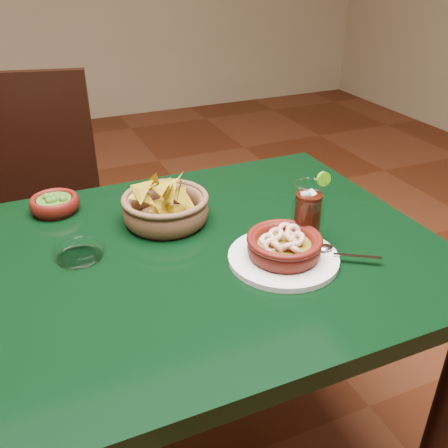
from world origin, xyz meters
name	(u,v)px	position (x,y,z in m)	size (l,w,h in m)	color
dining_table	(161,297)	(0.00, 0.00, 0.65)	(1.20, 0.80, 0.75)	black
dining_chair	(32,218)	(-0.22, 0.71, 0.54)	(0.54, 0.54, 0.98)	black
shrimp_plate	(284,248)	(0.23, -0.11, 0.78)	(0.29, 0.23, 0.07)	silver
chip_basket	(166,208)	(0.06, 0.14, 0.79)	(0.23, 0.23, 0.16)	brown
guacamole_ramekin	(55,203)	(-0.17, 0.30, 0.77)	(0.13, 0.13, 0.05)	#460D08
cola_drink	(308,214)	(0.31, -0.07, 0.82)	(0.14, 0.14, 0.16)	white
glass_ashtray	(79,252)	(-0.15, 0.07, 0.76)	(0.12, 0.12, 0.03)	white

